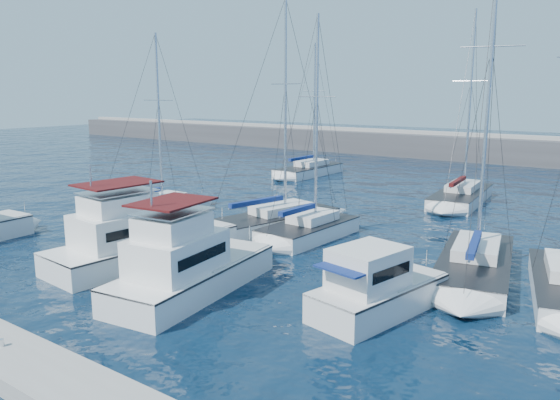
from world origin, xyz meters
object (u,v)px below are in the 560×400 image
Objects in this scene: sailboat_mid_d at (475,264)px; sailboat_mid_c at (309,230)px; motor_yacht_stbd_inner at (187,269)px; motor_yacht_stbd_outer at (375,291)px; sailboat_back_b at (461,196)px; sailboat_mid_b at (275,221)px; sailboat_back_a at (309,170)px; sailboat_mid_a at (155,211)px; motor_yacht_port_inner at (137,241)px.

sailboat_mid_c is at bearing 162.83° from sailboat_mid_d.
sailboat_mid_d is (9.43, 9.79, -0.60)m from motor_yacht_stbd_inner.
motor_yacht_stbd_outer is 24.36m from sailboat_back_b.
motor_yacht_stbd_outer is 14.30m from sailboat_mid_b.
sailboat_back_a is at bearing 125.93° from sailboat_mid_c.
sailboat_mid_a is 21.82m from sailboat_mid_d.
motor_yacht_stbd_inner is 0.62× the size of sailboat_mid_b.
motor_yacht_stbd_outer is 0.47× the size of sailboat_back_a.
sailboat_mid_c reaches higher than sailboat_mid_a.
motor_yacht_stbd_inner is 8.08m from motor_yacht_stbd_outer.
sailboat_mid_c reaches higher than motor_yacht_stbd_inner.
sailboat_mid_b is 1.09× the size of sailboat_mid_c.
sailboat_mid_c reaches higher than motor_yacht_port_inner.
motor_yacht_stbd_inner is at bearing -145.55° from sailboat_mid_d.
motor_yacht_stbd_inner is at bearing -147.93° from motor_yacht_stbd_outer.
motor_yacht_stbd_inner is 34.91m from sailboat_back_a.
sailboat_mid_d reaches higher than sailboat_mid_a.
sailboat_mid_a is 0.93× the size of sailboat_back_a.
sailboat_back_b is (17.56, -5.10, 0.00)m from sailboat_back_a.
motor_yacht_stbd_inner is 0.65× the size of sailboat_back_a.
motor_yacht_stbd_inner is 0.60× the size of sailboat_back_b.
sailboat_back_a is at bearing 130.41° from sailboat_mid_b.
sailboat_mid_b reaches higher than motor_yacht_stbd_inner.
motor_yacht_port_inner is at bearing -163.39° from motor_yacht_stbd_outer.
sailboat_mid_d is 32.34m from sailboat_back_a.
sailboat_mid_a is 0.85× the size of sailboat_back_b.
motor_yacht_port_inner is 0.60× the size of sailboat_mid_d.
sailboat_back_a is (-23.61, 22.10, -0.03)m from sailboat_mid_d.
motor_yacht_port_inner is at bearing -48.97° from sailboat_mid_a.
sailboat_back_b is at bearing 78.21° from sailboat_mid_b.
motor_yacht_stbd_outer is 0.38× the size of sailboat_mid_d.
sailboat_back_a reaches higher than sailboat_mid_c.
sailboat_mid_a is 0.75× the size of sailboat_mid_d.
sailboat_mid_d is at bearing -2.26° from sailboat_mid_c.
sailboat_mid_b is at bearing 85.82° from motor_yacht_port_inner.
motor_yacht_port_inner is 1.14× the size of motor_yacht_stbd_inner.
sailboat_mid_a reaches higher than motor_yacht_stbd_inner.
sailboat_mid_d is at bearing 38.65° from motor_yacht_stbd_inner.
motor_yacht_port_inner is 1.60× the size of motor_yacht_stbd_outer.
sailboat_mid_d is (10.09, -0.98, 0.01)m from sailboat_mid_c.
sailboat_mid_b reaches higher than motor_yacht_port_inner.
sailboat_back_b is at bearing 45.77° from sailboat_mid_a.
sailboat_mid_d reaches higher than motor_yacht_stbd_inner.
sailboat_mid_b is at bearing 160.75° from sailboat_mid_d.
sailboat_mid_c is (4.69, 9.07, -0.61)m from motor_yacht_port_inner.
sailboat_mid_b is at bearing 100.46° from motor_yacht_stbd_inner.
sailboat_back_b reaches higher than motor_yacht_stbd_inner.
motor_yacht_port_inner is 0.68× the size of sailboat_back_b.
sailboat_mid_d reaches higher than sailboat_back_b.
sailboat_back_a reaches higher than sailboat_mid_a.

